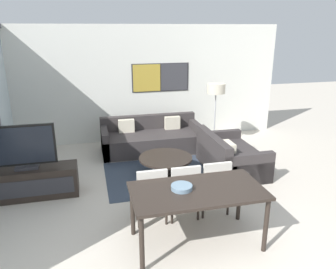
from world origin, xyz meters
TOP-DOWN VIEW (x-y plane):
  - wall_back at (0.01, 5.21)m, footprint 7.06×0.09m
  - area_rug at (0.05, 2.91)m, footprint 2.29×1.70m
  - tv_console at (-2.36, 2.63)m, footprint 1.57×0.46m
  - television at (-2.36, 2.63)m, footprint 0.98×0.20m
  - sofa_main at (0.05, 4.36)m, footprint 2.26×0.98m
  - sofa_side at (1.31, 2.84)m, footprint 0.98×1.52m
  - coffee_table at (0.05, 2.91)m, footprint 1.02×1.02m
  - dining_table at (-0.05, 0.79)m, footprint 1.69×0.87m
  - dining_chair_left at (-0.53, 1.41)m, footprint 0.46×0.46m
  - dining_chair_centre at (-0.05, 1.42)m, footprint 0.46×0.46m
  - dining_chair_right at (0.44, 1.44)m, footprint 0.46×0.46m
  - fruit_bowl at (-0.24, 0.84)m, footprint 0.27×0.27m
  - floor_lamp at (1.53, 4.17)m, footprint 0.41×0.41m

SIDE VIEW (x-z plane):
  - area_rug at x=0.05m, z-range 0.00..0.01m
  - tv_console at x=-2.36m, z-range 0.00..0.51m
  - sofa_main at x=0.05m, z-range -0.12..0.64m
  - sofa_side at x=1.31m, z-range -0.12..0.64m
  - coffee_table at x=0.05m, z-range 0.09..0.47m
  - dining_chair_left at x=-0.53m, z-range 0.07..0.94m
  - dining_chair_centre at x=-0.05m, z-range 0.07..0.94m
  - dining_chair_right at x=0.44m, z-range 0.07..0.94m
  - dining_table at x=-0.05m, z-range 0.31..1.09m
  - fruit_bowl at x=-0.24m, z-range 0.78..0.84m
  - television at x=-2.36m, z-range 0.51..1.25m
  - floor_lamp at x=1.53m, z-range 0.56..2.08m
  - wall_back at x=0.01m, z-range 0.00..2.80m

